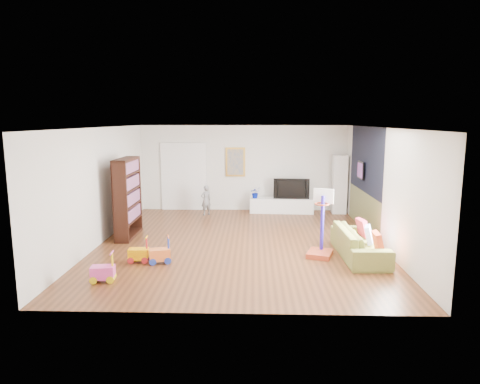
{
  "coord_description": "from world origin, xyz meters",
  "views": [
    {
      "loc": [
        0.32,
        -9.77,
        2.88
      ],
      "look_at": [
        0.0,
        0.4,
        1.15
      ],
      "focal_mm": 32.0,
      "sensor_mm": 36.0,
      "label": 1
    }
  ],
  "objects_px": {
    "media_console": "(282,205)",
    "sofa": "(359,243)",
    "bookshelf": "(128,198)",
    "basketball_hoop": "(321,223)"
  },
  "relations": [
    {
      "from": "media_console",
      "to": "sofa",
      "type": "xyz_separation_m",
      "value": [
        1.37,
        -4.32,
        0.07
      ]
    },
    {
      "from": "media_console",
      "to": "bookshelf",
      "type": "xyz_separation_m",
      "value": [
        -3.98,
        -2.87,
        0.75
      ]
    },
    {
      "from": "bookshelf",
      "to": "basketball_hoop",
      "type": "xyz_separation_m",
      "value": [
        4.52,
        -1.45,
        -0.26
      ]
    },
    {
      "from": "sofa",
      "to": "bookshelf",
      "type": "bearing_deg",
      "value": 73.48
    },
    {
      "from": "bookshelf",
      "to": "sofa",
      "type": "relative_size",
      "value": 0.94
    },
    {
      "from": "sofa",
      "to": "basketball_hoop",
      "type": "bearing_deg",
      "value": 89.08
    },
    {
      "from": "media_console",
      "to": "basketball_hoop",
      "type": "relative_size",
      "value": 1.37
    },
    {
      "from": "basketball_hoop",
      "to": "bookshelf",
      "type": "bearing_deg",
      "value": -178.75
    },
    {
      "from": "bookshelf",
      "to": "basketball_hoop",
      "type": "height_order",
      "value": "bookshelf"
    },
    {
      "from": "bookshelf",
      "to": "sofa",
      "type": "distance_m",
      "value": 5.59
    }
  ]
}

